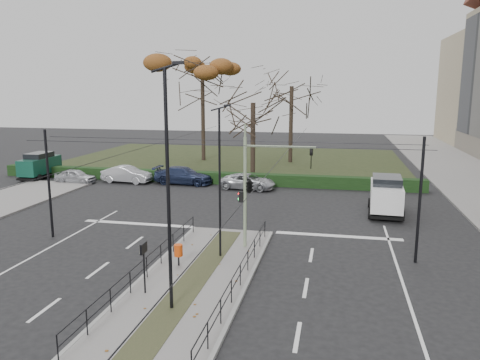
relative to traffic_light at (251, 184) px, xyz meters
The scene contains 20 objects.
ground 4.39m from the traffic_light, 125.93° to the right, with size 140.00×140.00×0.00m, color black.
median_island 6.02m from the traffic_light, 108.86° to the right, with size 4.40×15.00×0.14m, color slate.
park 30.91m from the traffic_light, 104.35° to the left, with size 38.00×26.00×0.10m, color #232C16.
hedge 18.29m from the traffic_light, 114.95° to the left, with size 38.00×1.00×1.00m, color black.
median_railing 5.65m from the traffic_light, 108.50° to the right, with size 4.14×13.24×0.92m.
catenary 1.73m from the traffic_light, 159.31° to the right, with size 20.00×34.00×6.00m.
traffic_light is the anchor object (origin of this frame).
litter_bin 5.00m from the traffic_light, 130.34° to the right, with size 0.39×0.39×1.00m.
info_panel 7.25m from the traffic_light, 116.23° to the right, with size 0.12×0.54×2.07m.
streetlamp_median_near 7.64m from the traffic_light, 102.34° to the right, with size 0.74×0.15×8.86m.
streetlamp_median_far 2.08m from the traffic_light, 126.08° to the right, with size 0.61×0.12×7.28m.
parked_car_first 23.20m from the traffic_light, 142.62° to the left, with size 1.46×3.64×1.24m, color #B3B5BB.
parked_car_second 20.77m from the traffic_light, 132.72° to the left, with size 1.54×4.42×1.46m, color #B3B5BB.
parked_car_third 18.13m from the traffic_light, 119.69° to the left, with size 2.10×5.15×1.50m, color #1D2644.
parked_car_fourth 15.16m from the traffic_light, 101.47° to the left, with size 2.11×4.57×1.27m, color #B3B5BB.
white_van 11.67m from the traffic_light, 49.79° to the left, with size 2.39×4.86×2.51m.
green_van 27.53m from the traffic_light, 145.89° to the left, with size 2.05×4.76×2.39m.
rust_tree 31.72m from the traffic_light, 110.71° to the left, with size 10.08×10.08×13.51m.
bare_tree_center 29.86m from the traffic_light, 91.90° to the left, with size 7.44×7.44×11.13m.
bare_tree_near 19.68m from the traffic_light, 100.04° to the left, with size 7.07×7.07×9.09m.
Camera 1 is at (5.75, -20.35, 8.06)m, focal length 35.00 mm.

